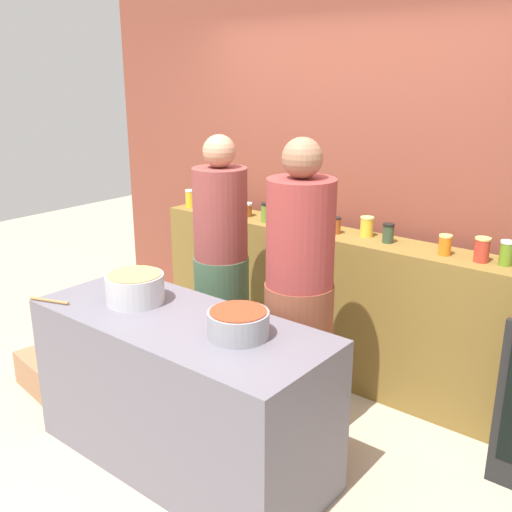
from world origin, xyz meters
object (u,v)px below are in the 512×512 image
Objects in this scene: preserve_jar_5 at (294,213)px; cook_with_tongs at (222,281)px; preserve_jar_1 at (213,199)px; preserve_jar_7 at (336,225)px; preserve_jar_9 at (388,233)px; preserve_jar_3 at (246,210)px; cooking_pot_center at (238,324)px; preserve_jar_2 at (216,203)px; preserve_jar_0 at (190,198)px; preserve_jar_11 at (482,250)px; preserve_jar_6 at (321,221)px; preserve_jar_8 at (367,227)px; preserve_jar_12 at (506,253)px; preserve_jar_4 at (267,212)px; wooden_spoon at (49,301)px; bread_crate at (52,370)px; cooking_pot_left at (135,288)px; preserve_jar_10 at (445,245)px; cook_in_cap at (299,311)px.

preserve_jar_5 is 0.08× the size of cook_with_tongs.
preserve_jar_7 is (1.21, -0.08, -0.01)m from preserve_jar_1.
preserve_jar_1 and preserve_jar_9 have the same top height.
preserve_jar_3 is 1.72m from cooking_pot_center.
preserve_jar_2 is 1.15× the size of preserve_jar_3.
preserve_jar_0 is 2.33m from preserve_jar_11.
preserve_jar_6 is 0.32m from preserve_jar_8.
preserve_jar_2 is at bearing -179.17° from preserve_jar_12.
preserve_jar_5 is 0.41m from preserve_jar_7.
preserve_jar_3 is at bearing 2.01° from preserve_jar_2.
preserve_jar_12 is 1.61m from cooking_pot_center.
preserve_jar_4 reaches higher than preserve_jar_7.
wooden_spoon is (-1.94, -1.70, -0.25)m from preserve_jar_12.
bread_crate is (-2.51, -1.40, -1.00)m from preserve_jar_12.
cook_with_tongs reaches higher than preserve_jar_7.
cooking_pot_center is (0.74, 0.02, -0.02)m from cooking_pot_left.
preserve_jar_9 is at bearing 38.91° from cook_with_tongs.
preserve_jar_0 is 1.67m from bread_crate.
wooden_spoon is (-1.60, -1.67, -0.24)m from preserve_jar_10.
cooking_pot_left is (-1.57, -1.39, -0.18)m from preserve_jar_12.
preserve_jar_12 is at bearing -1.53° from preserve_jar_1.
cooking_pot_left is 0.19× the size of cook_with_tongs.
preserve_jar_9 is 0.07× the size of cook_in_cap.
cooking_pot_center is at bearing -64.43° from preserve_jar_5.
preserve_jar_8 is at bearing 8.66° from preserve_jar_4.
preserve_jar_5 is at bearing 36.26° from preserve_jar_4.
cook_in_cap reaches higher than bread_crate.
preserve_jar_2 is at bearing -179.80° from preserve_jar_10.
cooking_pot_center is (-0.70, -1.34, -0.19)m from preserve_jar_11.
preserve_jar_4 is at bearing 99.01° from cook_with_tongs.
cooking_pot_center is (1.62, -1.30, -0.19)m from preserve_jar_0.
preserve_jar_1 is at bearing 101.86° from wooden_spoon.
preserve_jar_0 is 2.09m from cooking_pot_center.
cook_with_tongs is (0.10, -0.61, -0.33)m from preserve_jar_4.
preserve_jar_6 is at bearing -0.28° from preserve_jar_2.
cook_with_tongs reaches higher than preserve_jar_11.
preserve_jar_4 reaches higher than cooking_pot_left.
preserve_jar_6 is at bearing 1.11° from preserve_jar_0.
preserve_jar_1 is 1.73m from cook_in_cap.
preserve_jar_12 reaches higher than preserve_jar_10.
preserve_jar_12 is 1.74m from cook_with_tongs.
preserve_jar_6 is 1.24× the size of preserve_jar_7.
preserve_jar_9 is at bearing 4.16° from preserve_jar_4.
preserve_jar_4 is 0.08× the size of cook_with_tongs.
preserve_jar_12 is 0.33× the size of bread_crate.
cooking_pot_center is at bearing -38.75° from preserve_jar_0.
preserve_jar_11 reaches higher than preserve_jar_9.
preserve_jar_3 is at bearing -11.24° from preserve_jar_1.
preserve_jar_12 reaches higher than preserve_jar_3.
cook_in_cap is (0.71, -0.14, 0.02)m from cook_with_tongs.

